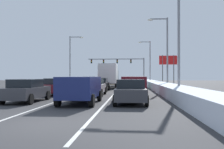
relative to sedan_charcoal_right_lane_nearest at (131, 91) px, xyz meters
The scene contains 26 objects.
ground_plane 14.68m from the sedan_charcoal_right_lane_nearest, 102.90° to the left, with size 138.31×138.31×0.00m, color #333335.
lane_stripe_between_right_lane_and_center_lane 19.69m from the sedan_charcoal_right_lane_nearest, 94.59° to the left, with size 0.14×58.52×0.01m, color silver.
lane_stripe_between_center_lane_and_left_lane 20.25m from the sedan_charcoal_right_lane_nearest, 104.23° to the left, with size 0.14×58.52×0.01m, color silver.
snow_bank_right_shoulder 19.97m from the sedan_charcoal_right_lane_nearest, 79.24° to the left, with size 2.19×58.52×0.89m, color silver.
snow_bank_left_shoulder 22.14m from the sedan_charcoal_right_lane_nearest, 117.65° to the left, with size 1.94×58.52×0.63m, color silver.
sedan_charcoal_right_lane_nearest is the anchor object (origin of this frame).
suv_maroon_right_lane_second 5.77m from the sedan_charcoal_right_lane_nearest, 87.43° to the left, with size 2.16×4.90×1.67m.
sedan_red_right_lane_third 12.53m from the sedan_charcoal_right_lane_nearest, 90.16° to the left, with size 2.00×4.50×1.51m.
sedan_green_right_lane_fourth 18.68m from the sedan_charcoal_right_lane_nearest, 88.89° to the left, with size 2.00×4.50×1.51m.
suv_white_right_lane_fifth 25.15m from the sedan_charcoal_right_lane_nearest, 90.09° to the left, with size 2.16×4.90×1.67m.
suv_navy_center_lane_nearest 3.11m from the sedan_charcoal_right_lane_nearest, behind, with size 2.16×4.90×1.67m.
sedan_silver_center_lane_second 7.01m from the sedan_charcoal_right_lane_nearest, 117.94° to the left, with size 2.00×4.50×1.51m.
sedan_black_center_lane_third 12.90m from the sedan_charcoal_right_lane_nearest, 105.64° to the left, with size 2.00×4.50×1.51m.
box_truck_center_lane_fourth 19.80m from the sedan_charcoal_right_lane_nearest, 98.82° to the left, with size 2.53×7.20×3.36m.
sedan_tan_center_lane_fifth 27.44m from the sedan_charcoal_right_lane_nearest, 96.76° to the left, with size 2.00×4.50×1.51m.
sedan_charcoal_left_lane_nearest 6.92m from the sedan_charcoal_right_lane_nearest, behind, with size 2.00×4.50×1.51m.
sedan_maroon_left_lane_second 9.40m from the sedan_charcoal_right_lane_nearest, 135.30° to the left, with size 2.00×4.50×1.51m.
sedan_red_left_lane_third 14.76m from the sedan_charcoal_right_lane_nearest, 116.25° to the left, with size 2.00×4.50×1.51m.
sedan_green_left_lane_fourth 20.68m from the sedan_charcoal_right_lane_nearest, 109.04° to the left, with size 2.00×4.50×1.51m.
suv_white_left_lane_fifth 27.42m from the sedan_charcoal_right_lane_nearest, 103.95° to the left, with size 2.16×4.90×1.67m.
traffic_light_gantry 46.42m from the sedan_charcoal_right_lane_nearest, 92.43° to the left, with size 14.00×0.47×6.20m.
street_lamp_right_near 8.81m from the sedan_charcoal_right_lane_nearest, 58.62° to the left, with size 2.66×0.36×9.44m.
street_lamp_right_mid 18.14m from the sedan_charcoal_right_lane_nearest, 75.36° to the left, with size 2.66×0.36×9.26m.
street_lamp_right_far 38.71m from the sedan_charcoal_right_lane_nearest, 84.20° to the left, with size 2.66×0.36×9.21m.
street_lamp_left_mid 32.43m from the sedan_charcoal_right_lane_nearest, 109.91° to the left, with size 2.66×0.36×9.15m.
roadside_sign_right 30.84m from the sedan_charcoal_right_lane_nearest, 77.20° to the left, with size 3.20×0.16×5.50m.
Camera 1 is at (3.26, -8.56, 1.72)m, focal length 39.93 mm.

